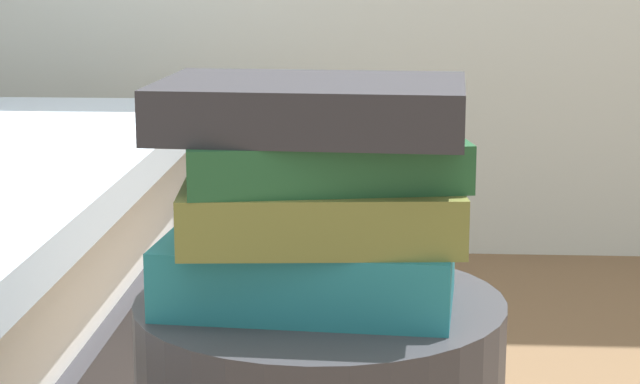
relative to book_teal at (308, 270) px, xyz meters
name	(u,v)px	position (x,y,z in m)	size (l,w,h in m)	color
book_teal	(308,270)	(0.00, 0.00, 0.00)	(0.26, 0.16, 0.06)	#1E727F
book_olive	(321,208)	(0.01, 0.01, 0.06)	(0.24, 0.19, 0.05)	olive
book_forest	(326,155)	(0.01, 0.02, 0.10)	(0.24, 0.18, 0.04)	#1E512D
book_charcoal	(312,107)	(0.00, 0.00, 0.15)	(0.27, 0.18, 0.05)	#28282D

